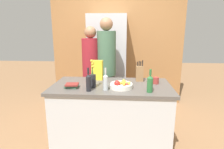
% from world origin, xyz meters
% --- Properties ---
extents(ground_plane, '(14.00, 14.00, 0.00)m').
position_xyz_m(ground_plane, '(0.00, 0.00, 0.00)').
color(ground_plane, '#936B47').
extents(kitchen_island, '(1.59, 0.82, 0.88)m').
position_xyz_m(kitchen_island, '(0.00, 0.00, 0.44)').
color(kitchen_island, silver).
rests_on(kitchen_island, ground_plane).
extents(back_wall_wood, '(2.79, 0.12, 2.60)m').
position_xyz_m(back_wall_wood, '(0.00, 1.68, 1.30)').
color(back_wall_wood, '#9E6B3D').
rests_on(back_wall_wood, ground_plane).
extents(refrigerator, '(0.74, 0.62, 1.89)m').
position_xyz_m(refrigerator, '(-0.17, 1.32, 0.95)').
color(refrigerator, '#B7B7BC').
rests_on(refrigerator, ground_plane).
extents(fruit_bowl, '(0.30, 0.30, 0.11)m').
position_xyz_m(fruit_bowl, '(0.14, -0.12, 0.92)').
color(fruit_bowl, silver).
rests_on(fruit_bowl, kitchen_island).
extents(knife_block, '(0.10, 0.09, 0.31)m').
position_xyz_m(knife_block, '(0.39, 0.23, 1.00)').
color(knife_block, olive).
rests_on(knife_block, kitchen_island).
extents(flower_vase, '(0.08, 0.08, 0.36)m').
position_xyz_m(flower_vase, '(-0.23, -0.13, 1.00)').
color(flower_vase, '#232328').
rests_on(flower_vase, kitchen_island).
extents(cereal_box, '(0.17, 0.08, 0.29)m').
position_xyz_m(cereal_box, '(-0.23, 0.25, 1.03)').
color(cereal_box, yellow).
rests_on(cereal_box, kitchen_island).
extents(coffee_mug, '(0.09, 0.10, 0.09)m').
position_xyz_m(coffee_mug, '(0.61, 0.10, 0.93)').
color(coffee_mug, '#99332D').
rests_on(coffee_mug, kitchen_island).
extents(book_stack, '(0.18, 0.16, 0.06)m').
position_xyz_m(book_stack, '(-0.50, -0.16, 0.91)').
color(book_stack, '#3D6047').
rests_on(book_stack, kitchen_island).
extents(bottle_oil, '(0.06, 0.06, 0.29)m').
position_xyz_m(bottle_oil, '(-0.26, -0.28, 1.00)').
color(bottle_oil, black).
rests_on(bottle_oil, kitchen_island).
extents(bottle_vinegar, '(0.07, 0.07, 0.28)m').
position_xyz_m(bottle_vinegar, '(0.47, -0.26, 0.99)').
color(bottle_vinegar, '#286633').
rests_on(bottle_vinegar, kitchen_island).
extents(bottle_wine, '(0.06, 0.06, 0.28)m').
position_xyz_m(bottle_wine, '(-0.06, -0.22, 0.99)').
color(bottle_wine, '#B2BCC1').
rests_on(bottle_wine, kitchen_island).
extents(person_at_sink, '(0.29, 0.29, 1.67)m').
position_xyz_m(person_at_sink, '(-0.39, 0.66, 0.95)').
color(person_at_sink, '#383842').
rests_on(person_at_sink, ground_plane).
extents(person_in_blue, '(0.31, 0.31, 1.80)m').
position_xyz_m(person_in_blue, '(-0.13, 0.65, 1.03)').
color(person_in_blue, '#383842').
rests_on(person_in_blue, ground_plane).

